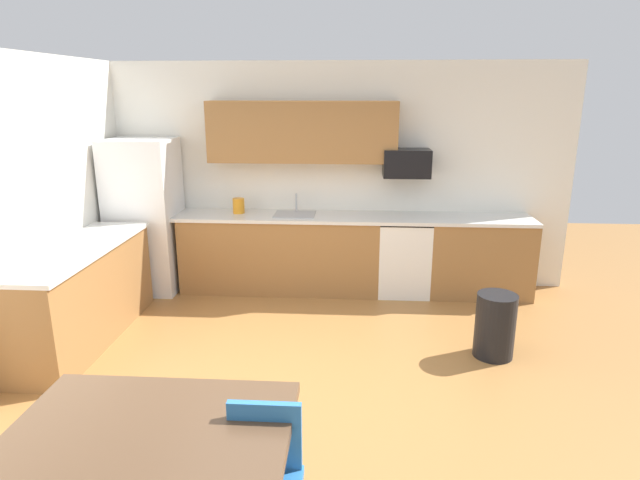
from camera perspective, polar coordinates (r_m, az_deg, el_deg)
name	(u,v)px	position (r m, az deg, el deg)	size (l,w,h in m)	color
ground_plane	(312,391)	(4.52, -0.87, -15.83)	(12.00, 12.00, 0.00)	#9E6B38
wall_back	(329,176)	(6.58, 0.95, 6.84)	(5.80, 0.10, 2.70)	white
cabinet_run_back	(280,254)	(6.49, -4.25, -1.48)	(2.36, 0.60, 0.90)	olive
cabinet_run_back_right	(479,258)	(6.60, 16.64, -1.82)	(1.19, 0.60, 0.90)	olive
cabinet_run_left	(81,296)	(5.66, -24.18, -5.50)	(0.60, 2.00, 0.90)	olive
countertop_back	(327,217)	(6.31, 0.78, 2.49)	(4.80, 0.64, 0.04)	silver
countertop_left	(75,250)	(5.52, -24.72, -0.93)	(0.64, 2.00, 0.04)	silver
upper_cabinets_back	(302,132)	(6.32, -1.90, 11.49)	(2.20, 0.34, 0.70)	olive
refrigerator	(145,216)	(6.71, -18.20, 2.44)	(0.76, 0.70, 1.83)	white
oven_range	(403,256)	(6.46, 8.90, -1.68)	(0.60, 0.60, 0.91)	white
microwave	(407,163)	(6.32, 9.24, 8.13)	(0.54, 0.36, 0.32)	black
sink_basin	(295,220)	(6.36, -2.72, 2.19)	(0.48, 0.40, 0.14)	#A5A8AD
sink_faucet	(296,203)	(6.49, -2.56, 3.93)	(0.02, 0.02, 0.24)	#B2B5BA
dining_table	(152,435)	(2.98, -17.50, -19.30)	(1.40, 0.90, 0.75)	brown
chair_near_table	(262,476)	(2.93, -6.21, -23.79)	(0.40, 0.40, 0.85)	#2D72B7
trash_bin	(495,326)	(5.17, 18.22, -8.68)	(0.36, 0.36, 0.60)	black
kettle	(239,206)	(6.48, -8.70, 3.57)	(0.14, 0.14, 0.20)	orange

